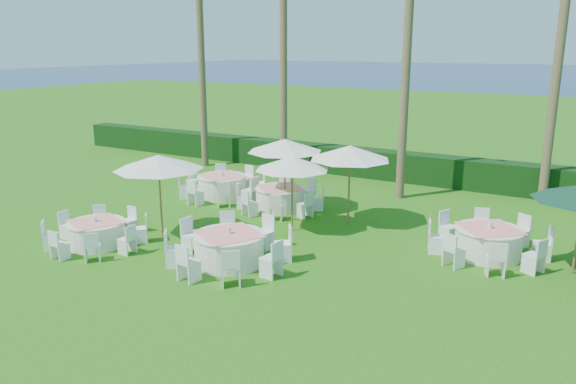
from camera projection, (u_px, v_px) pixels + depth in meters
name	position (u px, v px, depth m)	size (l,w,h in m)	color
ground	(206.00, 270.00, 14.41)	(120.00, 120.00, 0.00)	#256010
hedge	(377.00, 164.00, 24.32)	(34.00, 1.00, 1.20)	black
ocean	(560.00, 77.00, 100.00)	(260.00, 260.00, 0.00)	#070F4E
banquet_table_a	(96.00, 233.00, 16.06)	(2.85, 2.85, 0.88)	white
banquet_table_b	(229.00, 248.00, 14.72)	(3.32, 3.32, 1.00)	white
banquet_table_d	(222.00, 186.00, 21.25)	(3.28, 3.28, 0.99)	white
banquet_table_e	(280.00, 198.00, 19.67)	(3.01, 3.01, 0.93)	white
banquet_table_f	(488.00, 241.00, 15.24)	(3.15, 3.15, 0.96)	white
umbrella_a	(158.00, 162.00, 16.37)	(2.63, 2.63, 2.49)	brown
umbrella_b	(292.00, 163.00, 16.89)	(2.30, 2.30, 2.35)	brown
umbrella_c	(285.00, 145.00, 19.04)	(2.59, 2.59, 2.51)	brown
umbrella_d	(350.00, 153.00, 17.47)	(2.56, 2.56, 2.57)	brown
palm_a	(201.00, 42.00, 25.42)	(4.34, 4.29, 10.49)	brown
palm_b	(283.00, 49.00, 23.48)	(4.12, 4.40, 9.90)	brown
palm_c	(407.00, 42.00, 19.79)	(4.36, 4.27, 10.45)	brown
palm_d	(558.00, 64.00, 19.22)	(4.30, 4.34, 9.00)	brown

